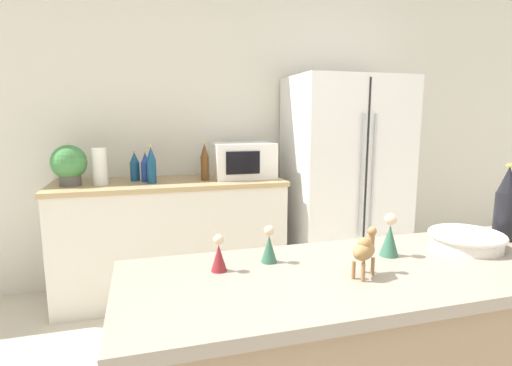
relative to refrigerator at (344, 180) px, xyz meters
The scene contains 16 objects.
wall_back 1.14m from the refrigerator, 158.56° to the left, with size 8.00×0.06×2.55m.
back_counter 1.52m from the refrigerator, behind, with size 1.73×0.63×0.91m.
refrigerator is the anchor object (origin of this frame).
potted_plant 2.17m from the refrigerator, behind, with size 0.25×0.25×0.29m.
paper_towel_roll 1.96m from the refrigerator, behind, with size 0.10×0.10×0.27m.
microwave 0.90m from the refrigerator, behind, with size 0.48×0.37×0.28m.
back_bottle_0 1.73m from the refrigerator, behind, with size 0.07×0.07×0.23m.
back_bottle_1 1.60m from the refrigerator, behind, with size 0.07×0.07×0.28m.
back_bottle_2 1.21m from the refrigerator, behind, with size 0.06×0.06×0.30m.
back_bottle_3 1.65m from the refrigerator, behind, with size 0.07×0.07×0.23m.
wine_bottle 1.93m from the refrigerator, 100.69° to the right, with size 0.08×0.08×0.29m.
fruit_bowl 2.01m from the refrigerator, 106.29° to the right, with size 0.26×0.26×0.06m.
camel_figurine 2.32m from the refrigerator, 117.04° to the right, with size 0.11×0.09×0.14m.
wise_man_figurine_blue 2.39m from the refrigerator, 127.31° to the right, with size 0.05×0.05×0.11m.
wise_man_figurine_crimson 2.27m from the refrigerator, 124.38° to the right, with size 0.05×0.05×0.12m.
wise_man_figurine_purple 2.12m from the refrigerator, 114.47° to the right, with size 0.06×0.06×0.15m.
Camera 1 is at (-0.67, -0.69, 1.39)m, focal length 28.00 mm.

